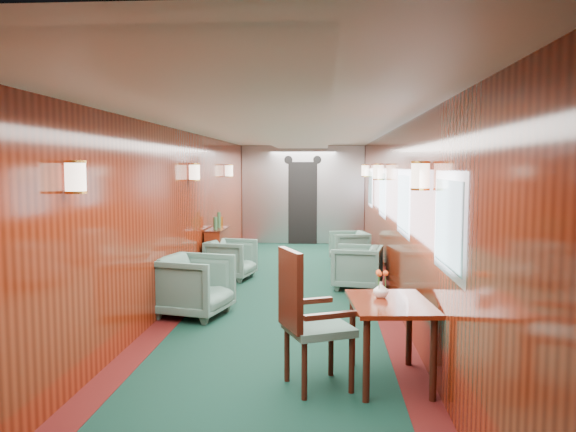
% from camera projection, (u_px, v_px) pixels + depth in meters
% --- Properties ---
extents(room, '(12.00, 12.10, 2.40)m').
position_uv_depth(room, '(286.00, 185.00, 7.79)').
color(room, '#0C2E22').
rests_on(room, ground).
extents(bulkhead, '(2.98, 0.17, 2.39)m').
position_uv_depth(bulkhead, '(303.00, 195.00, 13.71)').
color(bulkhead, '#ABADB2').
rests_on(bulkhead, ground).
extents(windows_right, '(0.02, 8.60, 0.80)m').
position_uv_depth(windows_right, '(391.00, 197.00, 7.96)').
color(windows_right, silver).
rests_on(windows_right, ground).
extents(wall_sconces, '(2.97, 7.97, 0.25)m').
position_uv_depth(wall_sconces, '(288.00, 173.00, 8.34)').
color(wall_sconces, '#F7DCC1').
rests_on(wall_sconces, ground).
extents(dining_table, '(0.75, 1.02, 0.72)m').
position_uv_depth(dining_table, '(390.00, 314.00, 4.86)').
color(dining_table, '#621D0D').
rests_on(dining_table, ground).
extents(side_chair, '(0.69, 0.70, 1.20)m').
position_uv_depth(side_chair, '(306.00, 314.00, 4.71)').
color(side_chair, '#1D433E').
rests_on(side_chair, ground).
extents(credenza, '(0.29, 0.91, 1.09)m').
position_uv_depth(credenza, '(217.00, 250.00, 9.84)').
color(credenza, '#621D0D').
rests_on(credenza, ground).
extents(flower_vase, '(0.17, 0.17, 0.14)m').
position_uv_depth(flower_vase, '(381.00, 290.00, 4.98)').
color(flower_vase, white).
rests_on(flower_vase, dining_table).
extents(armchair_left_near, '(1.02, 1.01, 0.77)m').
position_uv_depth(armchair_left_near, '(194.00, 286.00, 7.07)').
color(armchair_left_near, '#1D433E').
rests_on(armchair_left_near, ground).
extents(armchair_left_far, '(0.87, 0.85, 0.66)m').
position_uv_depth(armchair_left_far, '(231.00, 259.00, 9.41)').
color(armchair_left_far, '#1D433E').
rests_on(armchair_left_far, ground).
extents(armchair_right_near, '(0.85, 0.84, 0.67)m').
position_uv_depth(armchair_right_near, '(357.00, 267.00, 8.67)').
color(armchair_right_near, '#1D433E').
rests_on(armchair_right_near, ground).
extents(armchair_right_far, '(0.82, 0.80, 0.64)m').
position_uv_depth(armchair_right_far, '(349.00, 248.00, 10.86)').
color(armchair_right_far, '#1D433E').
rests_on(armchair_right_far, ground).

